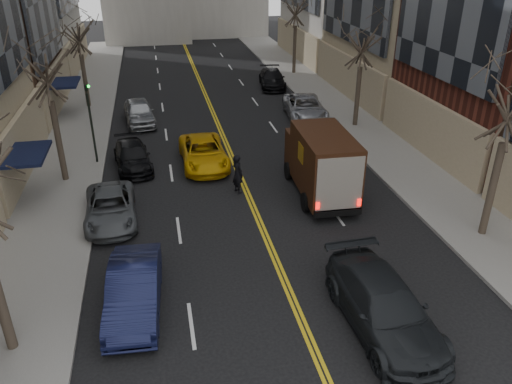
% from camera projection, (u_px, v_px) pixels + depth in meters
% --- Properties ---
extents(sidewalk_left, '(4.00, 66.00, 0.15)m').
position_uv_depth(sidewalk_left, '(77.00, 134.00, 31.48)').
color(sidewalk_left, slate).
rests_on(sidewalk_left, ground).
extents(sidewalk_right, '(4.00, 66.00, 0.15)m').
position_uv_depth(sidewalk_right, '(347.00, 116.00, 34.74)').
color(sidewalk_right, slate).
rests_on(sidewalk_right, ground).
extents(tree_lf_mid, '(3.20, 3.20, 8.91)m').
position_uv_depth(tree_lf_mid, '(41.00, 49.00, 22.47)').
color(tree_lf_mid, '#382D23').
rests_on(tree_lf_mid, sidewalk_left).
extents(tree_lf_far, '(3.20, 3.20, 8.12)m').
position_uv_depth(tree_lf_far, '(76.00, 22.00, 34.10)').
color(tree_lf_far, '#382D23').
rests_on(tree_lf_far, sidewalk_left).
extents(tree_rt_mid, '(3.20, 3.20, 8.32)m').
position_uv_depth(tree_rt_mid, '(364.00, 30.00, 30.22)').
color(tree_rt_mid, '#382D23').
rests_on(tree_rt_mid, sidewalk_right).
extents(traffic_signal, '(0.29, 0.26, 4.70)m').
position_uv_depth(traffic_signal, '(90.00, 115.00, 26.16)').
color(traffic_signal, black).
rests_on(traffic_signal, sidewalk_left).
extents(ups_truck, '(2.60, 5.98, 3.23)m').
position_uv_depth(ups_truck, '(321.00, 163.00, 23.46)').
color(ups_truck, black).
rests_on(ups_truck, ground).
extents(observer_sedan, '(2.47, 5.67, 1.62)m').
position_uv_depth(observer_sedan, '(384.00, 306.00, 15.47)').
color(observer_sedan, black).
rests_on(observer_sedan, ground).
extents(taxi, '(2.46, 5.17, 1.42)m').
position_uv_depth(taxi, '(204.00, 153.00, 27.03)').
color(taxi, '#D7A009').
rests_on(taxi, ground).
extents(pedestrian, '(0.71, 0.84, 1.95)m').
position_uv_depth(pedestrian, '(238.00, 174.00, 23.94)').
color(pedestrian, black).
rests_on(pedestrian, ground).
extents(parked_lf_b, '(1.90, 4.74, 1.53)m').
position_uv_depth(parked_lf_b, '(134.00, 290.00, 16.28)').
color(parked_lf_b, '#111537').
rests_on(parked_lf_b, ground).
extents(parked_lf_c, '(2.37, 4.71, 1.28)m').
position_uv_depth(parked_lf_c, '(111.00, 208.00, 21.58)').
color(parked_lf_c, '#4E5256').
rests_on(parked_lf_c, ground).
extents(parked_lf_d, '(2.33, 4.60, 1.28)m').
position_uv_depth(parked_lf_d, '(132.00, 156.00, 26.73)').
color(parked_lf_d, black).
rests_on(parked_lf_d, ground).
extents(parked_lf_e, '(2.32, 4.83, 1.59)m').
position_uv_depth(parked_lf_e, '(139.00, 112.00, 33.25)').
color(parked_lf_e, '#929599').
rests_on(parked_lf_e, ground).
extents(parked_rt_a, '(1.73, 4.62, 1.51)m').
position_uv_depth(parked_rt_a, '(326.00, 135.00, 29.43)').
color(parked_rt_a, '#4B4F53').
rests_on(parked_rt_a, ground).
extents(parked_rt_b, '(3.13, 5.75, 1.53)m').
position_uv_depth(parked_rt_b, '(305.00, 108.00, 34.18)').
color(parked_rt_b, '#B2B4BB').
rests_on(parked_rt_b, ground).
extents(parked_rt_c, '(2.61, 5.11, 1.42)m').
position_uv_depth(parked_rt_c, '(272.00, 79.00, 41.66)').
color(parked_rt_c, black).
rests_on(parked_rt_c, ground).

